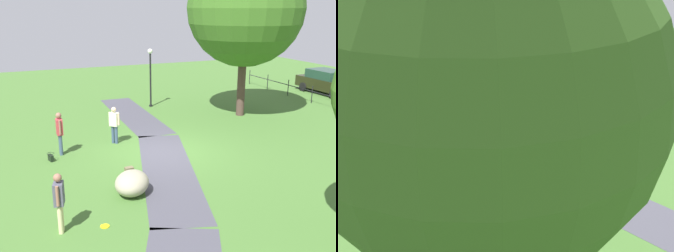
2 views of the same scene
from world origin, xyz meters
TOP-DOWN VIEW (x-y plane):
  - ground_plane at (0.00, 0.00)m, footprint 48.00×48.00m
  - footpath_segment_near at (-6.00, 0.75)m, footprint 8.05×2.04m
  - footpath_segment_mid at (1.83, -0.51)m, footprint 8.18×4.05m
  - large_shade_tree at (-3.66, 5.99)m, footprint 5.85×5.85m
  - lamp_post at (-7.31, 2.27)m, footprint 0.28×0.28m
  - lawn_boulder at (3.17, -2.29)m, footprint 1.66×1.57m
  - woman_with_handbag at (-1.26, -3.77)m, footprint 0.52×0.26m
  - man_near_boulder at (-1.76, -1.45)m, footprint 0.43×0.42m
  - passerby_on_path at (4.56, -4.66)m, footprint 0.50×0.33m
  - handbag_on_grass at (-0.70, -4.25)m, footprint 0.34×0.33m
  - backpack_by_boulder at (1.99, -2.00)m, footprint 0.29×0.30m
  - frisbee_on_grass at (4.75, -3.57)m, footprint 0.25×0.25m
  - parked_sedan_red at (-6.07, 14.29)m, footprint 4.44×1.97m

SIDE VIEW (x-z plane):
  - ground_plane at x=0.00m, z-range 0.00..0.00m
  - footpath_segment_near at x=-6.00m, z-range 0.00..0.01m
  - footpath_segment_mid at x=1.83m, z-range 0.00..0.01m
  - frisbee_on_grass at x=4.75m, z-range 0.00..0.02m
  - handbag_on_grass at x=-0.70m, z-range -0.01..0.29m
  - backpack_by_boulder at x=1.99m, z-range -0.01..0.39m
  - lawn_boulder at x=3.17m, z-range 0.00..0.74m
  - parked_sedan_red at x=-6.07m, z-range 0.03..1.59m
  - man_near_boulder at x=-1.76m, z-range 0.12..1.70m
  - passerby_on_path at x=4.56m, z-range 0.13..1.75m
  - woman_with_handbag at x=-1.26m, z-range 0.14..1.84m
  - lamp_post at x=-7.31m, z-range 0.40..3.72m
  - large_shade_tree at x=-3.66m, z-range 1.29..9.74m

